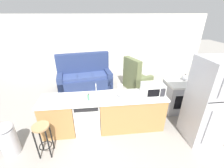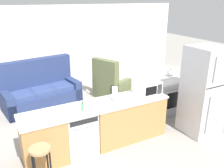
# 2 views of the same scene
# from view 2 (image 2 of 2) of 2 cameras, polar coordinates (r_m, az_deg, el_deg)

# --- Properties ---
(ground_plane) EXTENTS (24.00, 24.00, 0.00)m
(ground_plane) POSITION_cam_2_polar(r_m,az_deg,el_deg) (4.95, -4.84, -14.81)
(ground_plane) COLOR gray
(wall_back) EXTENTS (10.00, 0.06, 2.60)m
(wall_back) POSITION_cam_2_polar(r_m,az_deg,el_deg) (8.31, -14.88, 8.91)
(wall_back) COLOR silver
(wall_back) RESTS_ON ground_plane
(kitchen_counter) EXTENTS (2.94, 0.66, 0.90)m
(kitchen_counter) POSITION_cam_2_polar(r_m,az_deg,el_deg) (4.80, -2.32, -9.98)
(kitchen_counter) COLOR #B77F47
(kitchen_counter) RESTS_ON ground_plane
(dishwasher) EXTENTS (0.58, 0.61, 0.84)m
(dishwasher) POSITION_cam_2_polar(r_m,az_deg,el_deg) (4.64, -7.87, -11.31)
(dishwasher) COLOR silver
(dishwasher) RESTS_ON ground_plane
(stove_range) EXTENTS (0.76, 0.68, 0.90)m
(stove_range) POSITION_cam_2_polar(r_m,az_deg,el_deg) (6.27, 13.07, -2.68)
(stove_range) COLOR #A8AAB2
(stove_range) RESTS_ON ground_plane
(refrigerator) EXTENTS (0.72, 0.73, 1.92)m
(refrigerator) POSITION_cam_2_polar(r_m,az_deg,el_deg) (5.37, 21.06, -1.63)
(refrigerator) COLOR #B7B7BC
(refrigerator) RESTS_ON ground_plane
(microwave) EXTENTS (0.50, 0.37, 0.28)m
(microwave) POSITION_cam_2_polar(r_m,az_deg,el_deg) (5.04, 8.61, -0.88)
(microwave) COLOR white
(microwave) RESTS_ON kitchen_counter
(sink_faucet) EXTENTS (0.07, 0.18, 0.30)m
(sink_faucet) POSITION_cam_2_polar(r_m,az_deg,el_deg) (4.53, -6.00, -3.35)
(sink_faucet) COLOR silver
(sink_faucet) RESTS_ON kitchen_counter
(paper_towel_roll) EXTENTS (0.14, 0.14, 0.28)m
(paper_towel_roll) POSITION_cam_2_polar(r_m,az_deg,el_deg) (4.68, 0.66, -2.37)
(paper_towel_roll) COLOR #4C4C51
(paper_towel_roll) RESTS_ON kitchen_counter
(soap_bottle) EXTENTS (0.06, 0.06, 0.18)m
(soap_bottle) POSITION_cam_2_polar(r_m,az_deg,el_deg) (4.32, -7.09, -5.46)
(soap_bottle) COLOR #4CB266
(soap_bottle) RESTS_ON kitchen_counter
(kettle) EXTENTS (0.21, 0.17, 0.19)m
(kettle) POSITION_cam_2_polar(r_m,az_deg,el_deg) (6.28, 13.86, 2.51)
(kettle) COLOR #B2B2B7
(kettle) RESTS_ON stove_range
(bar_stool) EXTENTS (0.32, 0.32, 0.74)m
(bar_stool) POSITION_cam_2_polar(r_m,az_deg,el_deg) (3.89, -16.71, -17.03)
(bar_stool) COLOR tan
(bar_stool) RESTS_ON ground_plane
(couch) EXTENTS (2.11, 1.20, 1.27)m
(couch) POSITION_cam_2_polar(r_m,az_deg,el_deg) (6.78, -16.88, -1.79)
(couch) COLOR navy
(couch) RESTS_ON ground_plane
(armchair) EXTENTS (1.07, 1.09, 1.20)m
(armchair) POSITION_cam_2_polar(r_m,az_deg,el_deg) (7.01, -0.52, -0.55)
(armchair) COLOR #667047
(armchair) RESTS_ON ground_plane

